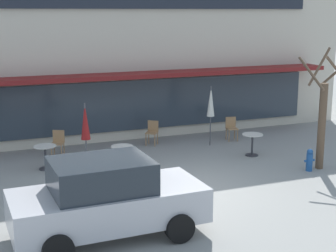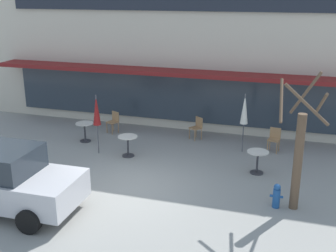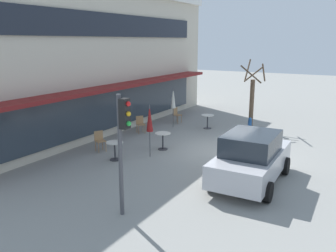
% 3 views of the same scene
% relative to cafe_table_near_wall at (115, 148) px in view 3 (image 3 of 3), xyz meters
% --- Properties ---
extents(ground_plane, '(80.00, 80.00, 0.00)m').
position_rel_cafe_table_near_wall_xyz_m(ground_plane, '(3.38, -3.35, -0.52)').
color(ground_plane, gray).
extents(building_facade, '(19.62, 9.10, 7.61)m').
position_rel_cafe_table_near_wall_xyz_m(building_facade, '(3.38, 6.61, 3.29)').
color(building_facade, beige).
rests_on(building_facade, ground).
extents(cafe_table_near_wall, '(0.70, 0.70, 0.76)m').
position_rel_cafe_table_near_wall_xyz_m(cafe_table_near_wall, '(0.00, 0.00, 0.00)').
color(cafe_table_near_wall, '#333338').
rests_on(cafe_table_near_wall, ground).
extents(cafe_table_streetside, '(0.70, 0.70, 0.76)m').
position_rel_cafe_table_near_wall_xyz_m(cafe_table_streetside, '(2.22, -0.94, 0.00)').
color(cafe_table_streetside, '#333338').
rests_on(cafe_table_streetside, ground).
extents(cafe_table_by_tree, '(0.70, 0.70, 0.76)m').
position_rel_cafe_table_near_wall_xyz_m(cafe_table_by_tree, '(6.81, -1.07, 0.00)').
color(cafe_table_by_tree, '#333338').
rests_on(cafe_table_by_tree, ground).
extents(patio_umbrella_green_folded, '(0.28, 0.28, 2.20)m').
position_rel_cafe_table_near_wall_xyz_m(patio_umbrella_green_folded, '(1.08, -1.00, 1.11)').
color(patio_umbrella_green_folded, '#4C4C51').
rests_on(patio_umbrella_green_folded, ground).
extents(patio_umbrella_cream_folded, '(0.28, 0.28, 2.20)m').
position_rel_cafe_table_near_wall_xyz_m(patio_umbrella_cream_folded, '(6.10, 0.71, 1.11)').
color(patio_umbrella_cream_folded, '#4C4C51').
rests_on(patio_umbrella_cream_folded, ground).
extents(cafe_chair_0, '(0.53, 0.53, 0.89)m').
position_rel_cafe_table_near_wall_xyz_m(cafe_chair_0, '(0.64, 1.34, 0.01)').
color(cafe_chair_0, '#9E754C').
rests_on(cafe_chair_0, ground).
extents(cafe_chair_1, '(0.46, 0.46, 0.89)m').
position_rel_cafe_table_near_wall_xyz_m(cafe_chair_1, '(7.20, 1.11, 0.01)').
color(cafe_chair_1, '#9E754C').
rests_on(cafe_chair_1, ground).
extents(cafe_chair_2, '(0.56, 0.56, 0.89)m').
position_rel_cafe_table_near_wall_xyz_m(cafe_chair_2, '(4.15, 1.60, 0.01)').
color(cafe_chair_2, '#9E754C').
rests_on(cafe_chair_2, ground).
extents(parked_sedan, '(4.23, 2.08, 1.76)m').
position_rel_cafe_table_near_wall_xyz_m(parked_sedan, '(0.48, -5.49, 0.36)').
color(parked_sedan, '#B7B7BC').
rests_on(parked_sedan, ground).
extents(street_tree, '(1.28, 1.19, 3.77)m').
position_rel_cafe_table_near_wall_xyz_m(street_tree, '(8.01, -3.14, 1.14)').
color(street_tree, brown).
rests_on(street_tree, ground).
extents(traffic_light_pole, '(0.26, 0.43, 3.40)m').
position_rel_cafe_table_near_wall_xyz_m(traffic_light_pole, '(-3.58, -3.19, 1.78)').
color(traffic_light_pole, '#47474C').
rests_on(traffic_light_pole, ground).
extents(fire_hydrant, '(0.36, 0.20, 0.71)m').
position_rel_cafe_table_near_wall_xyz_m(fire_hydrant, '(7.56, -3.23, -0.16)').
color(fire_hydrant, '#1E4C8C').
rests_on(fire_hydrant, ground).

